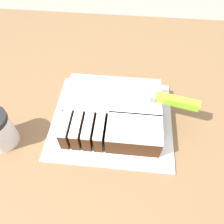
% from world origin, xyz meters
% --- Properties ---
extents(ground_plane, '(8.00, 8.00, 0.00)m').
position_xyz_m(ground_plane, '(0.00, 0.00, 0.00)').
color(ground_plane, '#9E9384').
extents(countertop, '(1.40, 1.10, 0.91)m').
position_xyz_m(countertop, '(0.00, 0.00, 0.46)').
color(countertop, brown).
rests_on(countertop, ground_plane).
extents(cake_board, '(0.35, 0.31, 0.01)m').
position_xyz_m(cake_board, '(-0.01, -0.04, 0.91)').
color(cake_board, silver).
rests_on(cake_board, countertop).
extents(cake, '(0.27, 0.23, 0.07)m').
position_xyz_m(cake, '(-0.00, -0.04, 0.95)').
color(cake, '#472814').
rests_on(cake, cake_board).
extents(knife, '(0.33, 0.09, 0.02)m').
position_xyz_m(knife, '(0.13, -0.01, 0.99)').
color(knife, silver).
rests_on(knife, cake).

